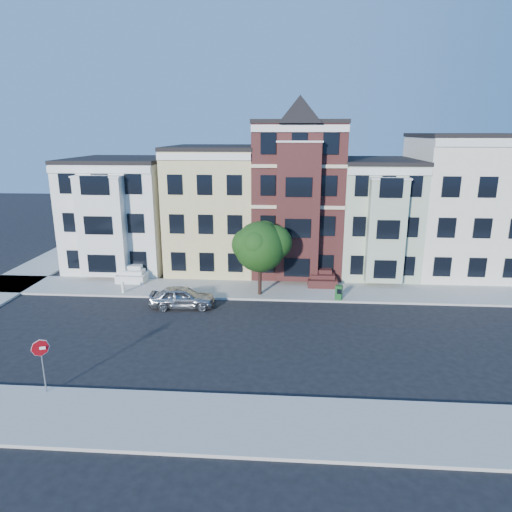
# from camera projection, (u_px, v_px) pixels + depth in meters

# --- Properties ---
(ground) EXTENTS (120.00, 120.00, 0.00)m
(ground) POSITION_uv_depth(u_px,v_px,m) (298.00, 340.00, 25.91)
(ground) COLOR black
(far_sidewalk) EXTENTS (60.00, 4.00, 0.15)m
(far_sidewalk) POSITION_uv_depth(u_px,v_px,m) (296.00, 291.00, 33.58)
(far_sidewalk) COLOR #9E9B93
(far_sidewalk) RESTS_ON ground
(near_sidewalk) EXTENTS (60.00, 4.00, 0.15)m
(near_sidewalk) POSITION_uv_depth(u_px,v_px,m) (302.00, 426.00, 18.19)
(near_sidewalk) COLOR #9E9B93
(near_sidewalk) RESTS_ON ground
(house_white) EXTENTS (8.00, 9.00, 9.00)m
(house_white) POSITION_uv_depth(u_px,v_px,m) (124.00, 214.00, 39.70)
(house_white) COLOR silver
(house_white) RESTS_ON ground
(house_yellow) EXTENTS (7.00, 9.00, 10.00)m
(house_yellow) POSITION_uv_depth(u_px,v_px,m) (215.00, 209.00, 39.02)
(house_yellow) COLOR #CDBC7F
(house_yellow) RESTS_ON ground
(house_brown) EXTENTS (7.00, 9.00, 12.00)m
(house_brown) POSITION_uv_depth(u_px,v_px,m) (297.00, 198.00, 38.27)
(house_brown) COLOR #3C1817
(house_brown) RESTS_ON ground
(house_green) EXTENTS (6.00, 9.00, 9.00)m
(house_green) POSITION_uv_depth(u_px,v_px,m) (374.00, 217.00, 38.22)
(house_green) COLOR #A4B698
(house_green) RESTS_ON ground
(house_cream) EXTENTS (8.00, 9.00, 11.00)m
(house_cream) POSITION_uv_depth(u_px,v_px,m) (461.00, 206.00, 37.48)
(house_cream) COLOR silver
(house_cream) RESTS_ON ground
(street_tree) EXTENTS (7.20, 7.20, 6.53)m
(street_tree) POSITION_uv_depth(u_px,v_px,m) (260.00, 250.00, 31.88)
(street_tree) COLOR #214818
(street_tree) RESTS_ON far_sidewalk
(parked_car) EXTENTS (4.44, 2.06, 1.47)m
(parked_car) POSITION_uv_depth(u_px,v_px,m) (182.00, 297.00, 30.48)
(parked_car) COLOR #94979C
(parked_car) RESTS_ON ground
(newspaper_box) EXTENTS (0.56, 0.52, 1.00)m
(newspaper_box) POSITION_uv_depth(u_px,v_px,m) (339.00, 293.00, 31.60)
(newspaper_box) COLOR #164F1F
(newspaper_box) RESTS_ON far_sidewalk
(fire_hydrant) EXTENTS (0.27, 0.27, 0.65)m
(fire_hydrant) POSITION_uv_depth(u_px,v_px,m) (123.00, 288.00, 32.96)
(fire_hydrant) COLOR white
(fire_hydrant) RESTS_ON far_sidewalk
(stop_sign) EXTENTS (0.78, 0.37, 2.88)m
(stop_sign) POSITION_uv_depth(u_px,v_px,m) (43.00, 363.00, 20.10)
(stop_sign) COLOR #A90A11
(stop_sign) RESTS_ON near_sidewalk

